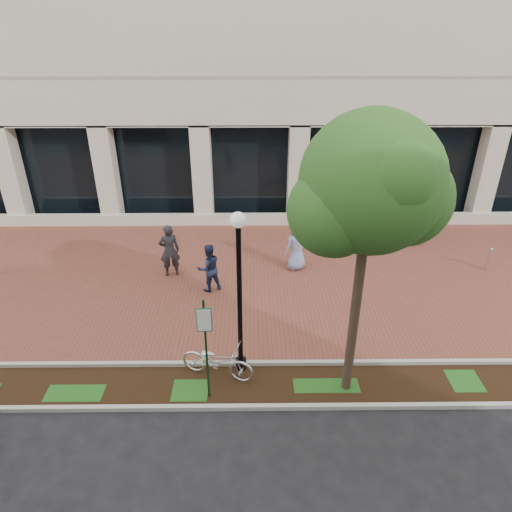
{
  "coord_description": "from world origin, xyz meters",
  "views": [
    {
      "loc": [
        0.07,
        -13.66,
        8.09
      ],
      "look_at": [
        0.2,
        -0.8,
        1.26
      ],
      "focal_mm": 32.0,
      "sensor_mm": 36.0,
      "label": 1
    }
  ],
  "objects_px": {
    "parking_sign": "(206,339)",
    "pedestrian_left": "(169,251)",
    "lamppost": "(239,287)",
    "street_tree": "(372,192)",
    "bike_rack_cluster": "(376,226)",
    "pedestrian_right": "(297,246)",
    "bollard": "(489,259)",
    "locked_bicycle": "(217,361)",
    "pedestrian_mid": "(209,268)"
  },
  "relations": [
    {
      "from": "pedestrian_mid",
      "to": "bike_rack_cluster",
      "type": "xyz_separation_m",
      "value": [
        6.44,
        3.9,
        -0.29
      ]
    },
    {
      "from": "lamppost",
      "to": "pedestrian_right",
      "type": "xyz_separation_m",
      "value": [
        1.87,
        5.22,
        -1.55
      ]
    },
    {
      "from": "street_tree",
      "to": "bike_rack_cluster",
      "type": "height_order",
      "value": "street_tree"
    },
    {
      "from": "lamppost",
      "to": "pedestrian_left",
      "type": "bearing_deg",
      "value": 117.7
    },
    {
      "from": "pedestrian_mid",
      "to": "pedestrian_right",
      "type": "relative_size",
      "value": 0.91
    },
    {
      "from": "street_tree",
      "to": "bike_rack_cluster",
      "type": "distance_m",
      "value": 9.91
    },
    {
      "from": "street_tree",
      "to": "pedestrian_mid",
      "type": "height_order",
      "value": "street_tree"
    },
    {
      "from": "pedestrian_left",
      "to": "pedestrian_right",
      "type": "bearing_deg",
      "value": 171.36
    },
    {
      "from": "parking_sign",
      "to": "pedestrian_left",
      "type": "distance_m",
      "value": 6.12
    },
    {
      "from": "lamppost",
      "to": "bike_rack_cluster",
      "type": "bearing_deg",
      "value": 55.34
    },
    {
      "from": "lamppost",
      "to": "street_tree",
      "type": "height_order",
      "value": "street_tree"
    },
    {
      "from": "pedestrian_right",
      "to": "bike_rack_cluster",
      "type": "height_order",
      "value": "pedestrian_right"
    },
    {
      "from": "pedestrian_left",
      "to": "bike_rack_cluster",
      "type": "bearing_deg",
      "value": -173.8
    },
    {
      "from": "parking_sign",
      "to": "locked_bicycle",
      "type": "bearing_deg",
      "value": 73.39
    },
    {
      "from": "pedestrian_right",
      "to": "pedestrian_mid",
      "type": "bearing_deg",
      "value": -4.53
    },
    {
      "from": "bike_rack_cluster",
      "to": "street_tree",
      "type": "bearing_deg",
      "value": -116.34
    },
    {
      "from": "parking_sign",
      "to": "bollard",
      "type": "relative_size",
      "value": 3.1
    },
    {
      "from": "lamppost",
      "to": "bollard",
      "type": "distance_m",
      "value": 10.23
    },
    {
      "from": "lamppost",
      "to": "pedestrian_left",
      "type": "distance_m",
      "value": 5.63
    },
    {
      "from": "pedestrian_left",
      "to": "parking_sign",
      "type": "bearing_deg",
      "value": 92.96
    },
    {
      "from": "street_tree",
      "to": "pedestrian_right",
      "type": "relative_size",
      "value": 3.67
    },
    {
      "from": "pedestrian_mid",
      "to": "bollard",
      "type": "relative_size",
      "value": 1.85
    },
    {
      "from": "parking_sign",
      "to": "locked_bicycle",
      "type": "xyz_separation_m",
      "value": [
        0.17,
        0.71,
        -1.23
      ]
    },
    {
      "from": "street_tree",
      "to": "locked_bicycle",
      "type": "height_order",
      "value": "street_tree"
    },
    {
      "from": "pedestrian_right",
      "to": "lamppost",
      "type": "bearing_deg",
      "value": 40.37
    },
    {
      "from": "street_tree",
      "to": "bollard",
      "type": "bearing_deg",
      "value": 43.41
    },
    {
      "from": "parking_sign",
      "to": "pedestrian_left",
      "type": "height_order",
      "value": "parking_sign"
    },
    {
      "from": "locked_bicycle",
      "to": "bike_rack_cluster",
      "type": "distance_m",
      "value": 9.94
    },
    {
      "from": "pedestrian_mid",
      "to": "pedestrian_left",
      "type": "bearing_deg",
      "value": -61.2
    },
    {
      "from": "lamppost",
      "to": "locked_bicycle",
      "type": "bearing_deg",
      "value": -153.5
    },
    {
      "from": "parking_sign",
      "to": "pedestrian_left",
      "type": "bearing_deg",
      "value": 103.57
    },
    {
      "from": "bollard",
      "to": "bike_rack_cluster",
      "type": "relative_size",
      "value": 0.24
    },
    {
      "from": "street_tree",
      "to": "pedestrian_mid",
      "type": "relative_size",
      "value": 4.04
    },
    {
      "from": "street_tree",
      "to": "pedestrian_left",
      "type": "relative_size",
      "value": 3.48
    },
    {
      "from": "lamppost",
      "to": "pedestrian_mid",
      "type": "height_order",
      "value": "lamppost"
    },
    {
      "from": "street_tree",
      "to": "bollard",
      "type": "xyz_separation_m",
      "value": [
        6.05,
        5.72,
        -4.59
      ]
    },
    {
      "from": "locked_bicycle",
      "to": "bike_rack_cluster",
      "type": "bearing_deg",
      "value": -19.04
    },
    {
      "from": "parking_sign",
      "to": "bike_rack_cluster",
      "type": "xyz_separation_m",
      "value": [
        6.07,
        8.71,
        -1.2
      ]
    },
    {
      "from": "locked_bicycle",
      "to": "bike_rack_cluster",
      "type": "relative_size",
      "value": 0.52
    },
    {
      "from": "pedestrian_mid",
      "to": "pedestrian_right",
      "type": "xyz_separation_m",
      "value": [
        2.97,
        1.41,
        0.08
      ]
    },
    {
      "from": "locked_bicycle",
      "to": "pedestrian_mid",
      "type": "height_order",
      "value": "pedestrian_mid"
    },
    {
      "from": "lamppost",
      "to": "pedestrian_mid",
      "type": "xyz_separation_m",
      "value": [
        -1.11,
        3.81,
        -1.63
      ]
    },
    {
      "from": "lamppost",
      "to": "street_tree",
      "type": "xyz_separation_m",
      "value": [
        2.63,
        -0.69,
        2.59
      ]
    },
    {
      "from": "locked_bicycle",
      "to": "pedestrian_right",
      "type": "bearing_deg",
      "value": -6.49
    },
    {
      "from": "locked_bicycle",
      "to": "parking_sign",
      "type": "bearing_deg",
      "value": -175.72
    },
    {
      "from": "lamppost",
      "to": "locked_bicycle",
      "type": "height_order",
      "value": "lamppost"
    },
    {
      "from": "pedestrian_right",
      "to": "bike_rack_cluster",
      "type": "xyz_separation_m",
      "value": [
        3.46,
        2.49,
        -0.38
      ]
    },
    {
      "from": "pedestrian_left",
      "to": "pedestrian_mid",
      "type": "height_order",
      "value": "pedestrian_left"
    },
    {
      "from": "locked_bicycle",
      "to": "pedestrian_left",
      "type": "bearing_deg",
      "value": 38.35
    },
    {
      "from": "parking_sign",
      "to": "bollard",
      "type": "height_order",
      "value": "parking_sign"
    }
  ]
}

